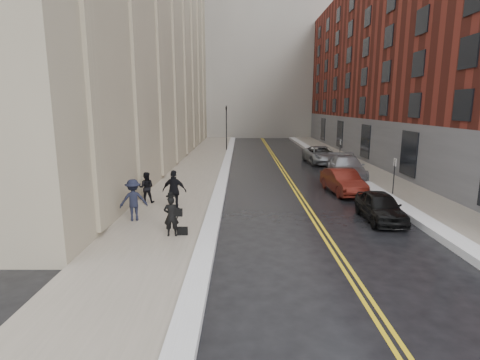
{
  "coord_description": "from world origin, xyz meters",
  "views": [
    {
      "loc": [
        -0.92,
        -13.19,
        5.16
      ],
      "look_at": [
        -0.97,
        4.77,
        1.6
      ],
      "focal_mm": 28.0,
      "sensor_mm": 36.0,
      "label": 1
    }
  ],
  "objects_px": {
    "car_silver_near": "(346,167)",
    "pedestrian_c": "(174,191)",
    "car_maroon": "(343,181)",
    "pedestrian_a": "(146,187)",
    "car_black": "(380,206)",
    "car_silver_far": "(321,155)",
    "pedestrian_main": "(171,216)",
    "pedestrian_b": "(133,200)"
  },
  "relations": [
    {
      "from": "car_black",
      "to": "pedestrian_b",
      "type": "height_order",
      "value": "pedestrian_b"
    },
    {
      "from": "car_silver_near",
      "to": "car_silver_far",
      "type": "bearing_deg",
      "value": 97.94
    },
    {
      "from": "car_silver_near",
      "to": "car_silver_far",
      "type": "height_order",
      "value": "car_silver_near"
    },
    {
      "from": "car_maroon",
      "to": "car_silver_far",
      "type": "xyz_separation_m",
      "value": [
        1.22,
        12.09,
        0.04
      ]
    },
    {
      "from": "pedestrian_a",
      "to": "pedestrian_b",
      "type": "height_order",
      "value": "pedestrian_b"
    },
    {
      "from": "car_black",
      "to": "car_silver_far",
      "type": "height_order",
      "value": "car_silver_far"
    },
    {
      "from": "pedestrian_c",
      "to": "pedestrian_b",
      "type": "bearing_deg",
      "value": 51.8
    },
    {
      "from": "pedestrian_b",
      "to": "pedestrian_c",
      "type": "bearing_deg",
      "value": -153.33
    },
    {
      "from": "car_black",
      "to": "pedestrian_b",
      "type": "xyz_separation_m",
      "value": [
        -11.12,
        -0.51,
        0.43
      ]
    },
    {
      "from": "car_silver_near",
      "to": "pedestrian_a",
      "type": "relative_size",
      "value": 3.44
    },
    {
      "from": "car_black",
      "to": "car_silver_near",
      "type": "distance_m",
      "value": 10.16
    },
    {
      "from": "car_maroon",
      "to": "pedestrian_a",
      "type": "bearing_deg",
      "value": -171.27
    },
    {
      "from": "pedestrian_main",
      "to": "pedestrian_c",
      "type": "distance_m",
      "value": 3.56
    },
    {
      "from": "car_black",
      "to": "car_silver_near",
      "type": "xyz_separation_m",
      "value": [
        1.23,
        10.09,
        0.16
      ]
    },
    {
      "from": "car_black",
      "to": "pedestrian_c",
      "type": "xyz_separation_m",
      "value": [
        -9.57,
        0.99,
        0.5
      ]
    },
    {
      "from": "pedestrian_c",
      "to": "car_black",
      "type": "bearing_deg",
      "value": -178.22
    },
    {
      "from": "car_maroon",
      "to": "car_silver_far",
      "type": "distance_m",
      "value": 12.15
    },
    {
      "from": "car_black",
      "to": "pedestrian_a",
      "type": "height_order",
      "value": "pedestrian_a"
    },
    {
      "from": "car_maroon",
      "to": "car_silver_far",
      "type": "height_order",
      "value": "car_silver_far"
    },
    {
      "from": "car_black",
      "to": "car_maroon",
      "type": "xyz_separation_m",
      "value": [
        -0.25,
        5.49,
        0.07
      ]
    },
    {
      "from": "car_maroon",
      "to": "pedestrian_c",
      "type": "relative_size",
      "value": 2.18
    },
    {
      "from": "car_maroon",
      "to": "pedestrian_a",
      "type": "distance_m",
      "value": 11.46
    },
    {
      "from": "pedestrian_main",
      "to": "pedestrian_b",
      "type": "height_order",
      "value": "pedestrian_b"
    },
    {
      "from": "car_silver_near",
      "to": "pedestrian_c",
      "type": "distance_m",
      "value": 14.13
    },
    {
      "from": "car_black",
      "to": "pedestrian_c",
      "type": "distance_m",
      "value": 9.64
    },
    {
      "from": "car_silver_near",
      "to": "pedestrian_a",
      "type": "height_order",
      "value": "pedestrian_a"
    },
    {
      "from": "pedestrian_main",
      "to": "pedestrian_a",
      "type": "relative_size",
      "value": 0.98
    },
    {
      "from": "pedestrian_b",
      "to": "car_silver_far",
      "type": "bearing_deg",
      "value": -141.2
    },
    {
      "from": "pedestrian_a",
      "to": "car_maroon",
      "type": "bearing_deg",
      "value": -169.51
    },
    {
      "from": "car_black",
      "to": "car_silver_near",
      "type": "relative_size",
      "value": 0.68
    },
    {
      "from": "car_maroon",
      "to": "pedestrian_a",
      "type": "xyz_separation_m",
      "value": [
        -11.09,
        -2.88,
        0.24
      ]
    },
    {
      "from": "pedestrian_main",
      "to": "pedestrian_b",
      "type": "xyz_separation_m",
      "value": [
        -2.04,
        2.02,
        0.13
      ]
    },
    {
      "from": "pedestrian_main",
      "to": "car_silver_far",
      "type": "bearing_deg",
      "value": -119.81
    },
    {
      "from": "car_silver_far",
      "to": "car_maroon",
      "type": "bearing_deg",
      "value": -99.78
    },
    {
      "from": "car_silver_far",
      "to": "pedestrian_c",
      "type": "bearing_deg",
      "value": -126.46
    },
    {
      "from": "car_silver_far",
      "to": "pedestrian_a",
      "type": "relative_size",
      "value": 3.34
    },
    {
      "from": "car_silver_near",
      "to": "pedestrian_b",
      "type": "xyz_separation_m",
      "value": [
        -12.35,
        -10.6,
        0.27
      ]
    },
    {
      "from": "car_black",
      "to": "pedestrian_a",
      "type": "distance_m",
      "value": 11.64
    },
    {
      "from": "car_silver_far",
      "to": "pedestrian_b",
      "type": "height_order",
      "value": "pedestrian_b"
    },
    {
      "from": "car_maroon",
      "to": "car_silver_near",
      "type": "distance_m",
      "value": 4.82
    },
    {
      "from": "pedestrian_c",
      "to": "pedestrian_main",
      "type": "bearing_deg",
      "value": 105.55
    },
    {
      "from": "car_silver_far",
      "to": "pedestrian_main",
      "type": "bearing_deg",
      "value": -120.58
    }
  ]
}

